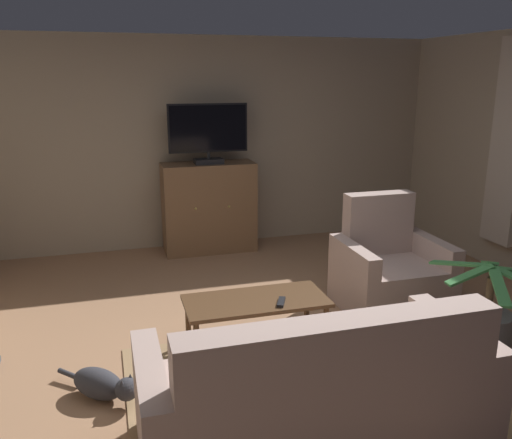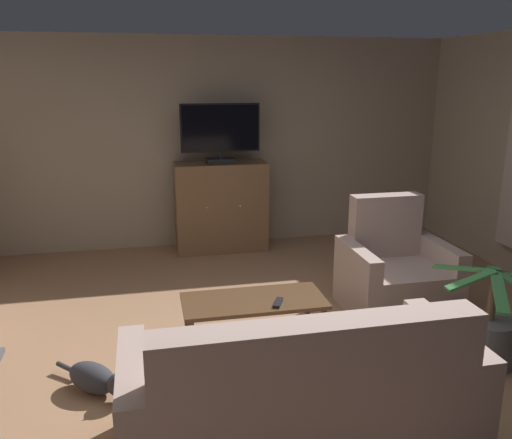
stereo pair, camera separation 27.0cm
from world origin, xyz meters
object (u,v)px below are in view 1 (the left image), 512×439
(tv_remote, at_px, (281,302))
(cat, at_px, (103,384))
(coffee_table, at_px, (256,305))
(sofa_floral, at_px, (319,399))
(tv_cabinet, at_px, (209,209))
(armchair_angled_to_table, at_px, (389,272))
(potted_plant_tall_palm_by_window, at_px, (485,329))
(television, at_px, (208,132))

(tv_remote, xyz_separation_m, cat, (-1.35, -0.26, -0.32))
(coffee_table, xyz_separation_m, sofa_floral, (0.02, -1.24, -0.05))
(tv_cabinet, bearing_deg, sofa_floral, -91.55)
(armchair_angled_to_table, relative_size, cat, 1.81)
(tv_cabinet, relative_size, sofa_floral, 0.55)
(tv_remote, bearing_deg, tv_cabinet, -154.24)
(coffee_table, xyz_separation_m, potted_plant_tall_palm_by_window, (1.67, -0.61, -0.15))
(sofa_floral, bearing_deg, tv_cabinet, 88.45)
(tv_remote, height_order, potted_plant_tall_palm_by_window, potted_plant_tall_palm_by_window)
(tv_remote, bearing_deg, television, -154.22)
(coffee_table, relative_size, cat, 1.96)
(armchair_angled_to_table, height_order, cat, armchair_angled_to_table)
(potted_plant_tall_palm_by_window, bearing_deg, television, 116.57)
(sofa_floral, bearing_deg, potted_plant_tall_palm_by_window, 21.08)
(television, bearing_deg, potted_plant_tall_palm_by_window, -63.43)
(potted_plant_tall_palm_by_window, height_order, cat, potted_plant_tall_palm_by_window)
(tv_remote, height_order, cat, tv_remote)
(tv_remote, relative_size, sofa_floral, 0.08)
(television, xyz_separation_m, coffee_table, (-0.12, -2.48, -1.10))
(tv_cabinet, distance_m, potted_plant_tall_palm_by_window, 3.52)
(tv_cabinet, bearing_deg, tv_remote, -89.11)
(sofa_floral, bearing_deg, armchair_angled_to_table, 50.10)
(armchair_angled_to_table, bearing_deg, sofa_floral, -129.90)
(coffee_table, bearing_deg, potted_plant_tall_palm_by_window, -20.02)
(tv_cabinet, distance_m, television, 0.95)
(coffee_table, relative_size, armchair_angled_to_table, 1.09)
(armchair_angled_to_table, bearing_deg, television, 122.56)
(potted_plant_tall_palm_by_window, bearing_deg, tv_remote, 162.34)
(tv_remote, height_order, armchair_angled_to_table, armchair_angled_to_table)
(sofa_floral, bearing_deg, cat, 144.71)
(tv_remote, bearing_deg, potted_plant_tall_palm_by_window, 97.21)
(tv_cabinet, height_order, sofa_floral, tv_cabinet)
(coffee_table, distance_m, armchair_angled_to_table, 1.50)
(tv_remote, bearing_deg, cat, -54.25)
(tv_cabinet, bearing_deg, armchair_angled_to_table, -58.11)
(cat, bearing_deg, coffee_table, 18.16)
(potted_plant_tall_palm_by_window, bearing_deg, cat, 175.61)
(armchair_angled_to_table, bearing_deg, coffee_table, -162.91)
(television, bearing_deg, coffee_table, -92.85)
(tv_remote, relative_size, cat, 0.30)
(sofa_floral, height_order, armchair_angled_to_table, armchair_angled_to_table)
(television, distance_m, potted_plant_tall_palm_by_window, 3.68)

